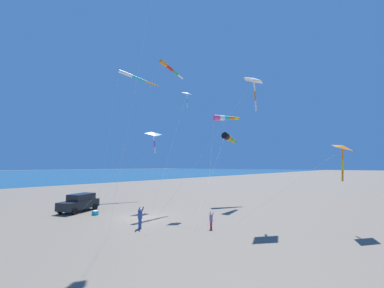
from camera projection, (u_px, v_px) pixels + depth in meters
The scene contains 13 objects.
ground_plane at pixel (144, 217), 22.74m from camera, with size 600.00×600.00×0.00m, color #756654.
parked_car at pixel (79, 202), 25.64m from camera, with size 3.33×4.68×1.85m.
cooler_box at pixel (95, 213), 23.79m from camera, with size 0.62×0.42×0.42m.
person_adult_flyer at pixel (140, 216), 18.69m from camera, with size 0.58×0.48×1.72m.
person_child_green_jacket at pixel (211, 220), 18.51m from camera, with size 0.37×0.44×1.27m.
kite_windsock_checkered_midright at pixel (229, 138), 29.09m from camera, with size 4.19×13.38×8.89m.
kite_delta_purple_drifting at pixel (154, 134), 28.14m from camera, with size 3.64×8.13×9.05m.
kite_delta_green_low_center at pixel (187, 94), 26.65m from camera, with size 4.44×9.34×13.18m.
kite_windsock_black_fish_shape at pixel (223, 118), 33.64m from camera, with size 6.23×13.14×12.01m.
kite_windsock_rainbow_low_near at pixel (169, 68), 29.80m from camera, with size 0.47×11.39×17.76m.
kite_windsock_blue_topmost at pixel (133, 76), 40.68m from camera, with size 9.22×13.53×21.02m.
kite_delta_orange_high_right at pixel (254, 81), 22.39m from camera, with size 7.33×7.61×13.30m.
kite_delta_red_high_left at pixel (343, 148), 18.58m from camera, with size 8.45×4.52×6.68m.
Camera 1 is at (18.66, -14.67, 4.89)m, focal length 22.30 mm.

